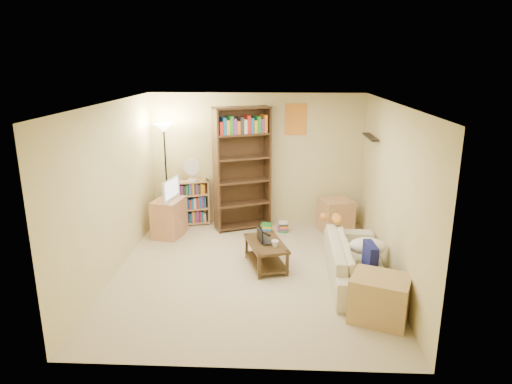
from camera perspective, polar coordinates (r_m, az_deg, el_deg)
room at (r=6.43m, az=-0.77°, el=3.23°), size 4.50×4.54×2.52m
sofa at (r=6.77m, az=12.50°, el=-8.40°), size 2.03×0.85×0.58m
navy_pillow at (r=6.29m, az=14.09°, el=-7.79°), size 0.15×0.39×0.35m
cream_blanket at (r=6.76m, az=13.76°, el=-6.61°), size 0.54×0.38×0.23m
tabby_cat at (r=7.31m, az=9.80°, el=-3.28°), size 0.46×0.17×0.16m
coffee_table at (r=7.03m, az=1.25°, el=-7.41°), size 0.74×1.01×0.40m
laptop at (r=7.02m, az=1.54°, el=-6.02°), size 0.51×0.45×0.03m
laptop_screen at (r=6.95m, az=0.51°, el=-5.31°), size 0.10×0.29×0.20m
mug at (r=6.79m, az=2.39°, el=-6.48°), size 0.17×0.17×0.10m
tv_remote at (r=7.26m, az=1.38°, el=-5.30°), size 0.13×0.16×0.02m
tv_stand at (r=8.38m, az=-10.80°, el=-3.15°), size 0.57×0.71×0.68m
television at (r=8.22m, az=-10.99°, el=0.34°), size 0.69×0.34×0.38m
tall_bookshelf at (r=8.38m, az=-1.73°, el=3.28°), size 1.08×0.72×2.28m
short_bookshelf at (r=8.86m, az=-8.13°, el=-1.32°), size 0.73×0.47×0.87m
desk_fan at (r=8.63m, az=-8.04°, el=2.84°), size 0.31×0.17×0.44m
floor_lamp at (r=8.42m, az=-11.35°, el=5.65°), size 0.34×0.34×1.98m
side_table at (r=8.56m, az=9.93°, el=-2.91°), size 0.68×0.68×0.62m
end_cabinet at (r=5.87m, az=15.19°, el=-12.69°), size 0.83×0.77×0.56m
book_stacks at (r=8.48m, az=2.52°, el=-4.41°), size 0.50×0.18×0.20m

